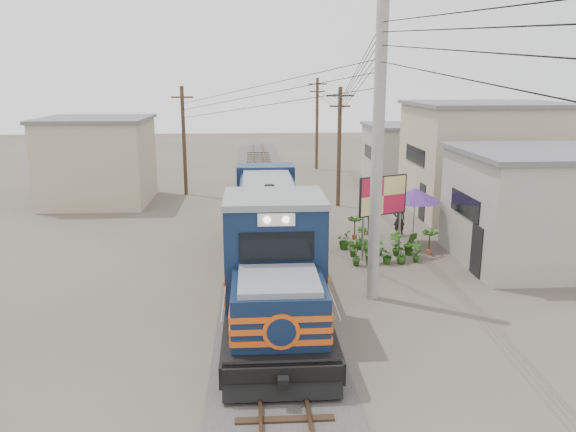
{
  "coord_description": "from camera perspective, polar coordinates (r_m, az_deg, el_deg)",
  "views": [
    {
      "loc": [
        -0.64,
        -18.7,
        7.51
      ],
      "look_at": [
        0.75,
        2.73,
        2.2
      ],
      "focal_mm": 35.0,
      "sensor_mm": 36.0,
      "label": 1
    }
  ],
  "objects": [
    {
      "name": "wooden_pole_mid",
      "position": [
        33.32,
        5.22,
        7.22
      ],
      "size": [
        1.6,
        0.24,
        7.0
      ],
      "color": "#4C3826",
      "rests_on": "ground"
    },
    {
      "name": "vendor",
      "position": [
        27.84,
        11.24,
        -0.32
      ],
      "size": [
        0.62,
        0.44,
        1.61
      ],
      "primitive_type": "imported",
      "rotation": [
        0.0,
        0.0,
        3.23
      ],
      "color": "black",
      "rests_on": "ground"
    },
    {
      "name": "billboard",
      "position": [
        23.82,
        9.62,
        1.86
      ],
      "size": [
        2.17,
        0.99,
        3.55
      ],
      "rotation": [
        0.0,
        0.0,
        0.39
      ],
      "color": "#99999E",
      "rests_on": "ground"
    },
    {
      "name": "market_umbrella",
      "position": [
        26.05,
        12.78,
        2.1
      ],
      "size": [
        3.01,
        3.01,
        2.66
      ],
      "rotation": [
        0.0,
        0.0,
        0.29
      ],
      "color": "black",
      "rests_on": "ground"
    },
    {
      "name": "shophouse_left",
      "position": [
        36.28,
        -18.72,
        5.39
      ],
      "size": [
        6.3,
        6.3,
        5.2
      ],
      "color": "tan",
      "rests_on": "ground"
    },
    {
      "name": "power_lines",
      "position": [
        27.2,
        -2.75,
        13.98
      ],
      "size": [
        9.65,
        19.0,
        3.3
      ],
      "color": "black",
      "rests_on": "ground"
    },
    {
      "name": "locomotive",
      "position": [
        20.56,
        -1.79,
        -2.37
      ],
      "size": [
        2.99,
        16.26,
        4.03
      ],
      "color": "black",
      "rests_on": "ground"
    },
    {
      "name": "wooden_pole_far",
      "position": [
        47.15,
        2.96,
        9.51
      ],
      "size": [
        1.6,
        0.24,
        7.5
      ],
      "color": "#4C3826",
      "rests_on": "ground"
    },
    {
      "name": "shophouse_back",
      "position": [
        42.67,
        12.22,
        6.3
      ],
      "size": [
        6.3,
        6.3,
        4.2
      ],
      "color": "gray",
      "rests_on": "ground"
    },
    {
      "name": "track",
      "position": [
        29.61,
        -2.37,
        -0.3
      ],
      "size": [
        1.15,
        70.0,
        0.12
      ],
      "color": "#51331E",
      "rests_on": "ground"
    },
    {
      "name": "utility_pole_main",
      "position": [
        18.83,
        9.06,
        6.06
      ],
      "size": [
        0.4,
        0.4,
        10.0
      ],
      "color": "#9E9B93",
      "rests_on": "ground"
    },
    {
      "name": "ground",
      "position": [
        20.16,
        -1.65,
        -7.98
      ],
      "size": [
        120.0,
        120.0,
        0.0
      ],
      "primitive_type": "plane",
      "color": "#473F35",
      "rests_on": "ground"
    },
    {
      "name": "plant_nursery",
      "position": [
        24.45,
        8.9,
        -3.06
      ],
      "size": [
        3.43,
        3.0,
        1.1
      ],
      "color": "#254F16",
      "rests_on": "ground"
    },
    {
      "name": "ballast",
      "position": [
        29.65,
        -2.36,
        -0.64
      ],
      "size": [
        3.6,
        70.0,
        0.16
      ],
      "primitive_type": "cube",
      "color": "#595651",
      "rests_on": "ground"
    },
    {
      "name": "shophouse_mid",
      "position": [
        33.68,
        19.37,
        5.6
      ],
      "size": [
        8.4,
        7.35,
        6.2
      ],
      "color": "tan",
      "rests_on": "ground"
    },
    {
      "name": "wooden_pole_left",
      "position": [
        37.16,
        -10.53,
        7.73
      ],
      "size": [
        1.6,
        0.24,
        7.0
      ],
      "color": "#4C3826",
      "rests_on": "ground"
    },
    {
      "name": "shophouse_front",
      "position": [
        25.39,
        24.94,
        0.87
      ],
      "size": [
        7.35,
        6.3,
        4.7
      ],
      "color": "gray",
      "rests_on": "ground"
    }
  ]
}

